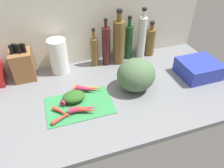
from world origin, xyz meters
TOP-DOWN VIEW (x-y plane):
  - ground_plane at (0.00, 0.00)cm, footprint 170.00×80.00cm
  - wall_back at (0.00, 38.50)cm, footprint 170.00×3.00cm
  - cutting_board at (-11.92, -6.61)cm, footprint 35.29×23.51cm
  - carrot_0 at (-15.35, 0.89)cm, footprint 12.90×14.11cm
  - carrot_1 at (-10.45, -12.29)cm, footprint 15.81×5.13cm
  - carrot_2 at (-20.33, -13.54)cm, footprint 14.72×7.94cm
  - carrot_3 at (-3.99, 3.51)cm, footprint 17.65×8.60cm
  - carrot_4 at (-9.67, -13.44)cm, footprint 11.13×7.75cm
  - carrot_5 at (-5.52, 2.78)cm, footprint 12.32×8.98cm
  - carrot_6 at (-21.40, -10.56)cm, footprint 9.66×10.49cm
  - carrot_greens_pile at (-13.89, -2.38)cm, footprint 12.21×9.39cm
  - winter_squash at (22.41, -2.23)cm, footprint 22.10×20.50cm
  - knife_block at (-38.64, 29.38)cm, footprint 12.40×13.05cm
  - paper_towel_roll at (-16.81, 29.50)cm, footprint 11.36×11.36cm
  - bottle_0 at (6.63, 30.18)cm, footprint 5.02×5.02cm
  - bottle_1 at (14.41, 29.10)cm, footprint 5.46×5.46cm
  - bottle_2 at (22.98, 28.43)cm, footprint 7.59×7.59cm
  - bottle_3 at (31.61, 32.01)cm, footprint 5.08×5.08cm
  - bottle_4 at (40.34, 29.90)cm, footprint 5.74×5.74cm
  - bottle_5 at (48.24, 31.83)cm, footprint 6.87×6.87cm
  - dish_rack at (65.76, -2.44)cm, footprint 23.84×21.10cm

SIDE VIEW (x-z plane):
  - ground_plane at x=0.00cm, z-range -3.00..0.00cm
  - cutting_board at x=-11.92cm, z-range 0.00..0.80cm
  - carrot_2 at x=-20.33cm, z-range 0.80..2.82cm
  - carrot_6 at x=-21.40cm, z-range 0.80..2.97cm
  - carrot_3 at x=-3.99cm, z-range 0.80..3.81cm
  - carrot_0 at x=-15.35cm, z-range 0.80..3.92cm
  - carrot_1 at x=-10.45cm, z-range 0.80..4.14cm
  - carrot_4 at x=-9.67cm, z-range 0.80..4.22cm
  - carrot_5 at x=-5.52cm, z-range 0.80..4.29cm
  - carrot_greens_pile at x=-13.89cm, z-range 0.80..5.97cm
  - dish_rack at x=65.76cm, z-range 0.00..9.75cm
  - winter_squash at x=22.41cm, z-range 0.00..19.13cm
  - knife_block at x=-38.64cm, z-range -2.37..21.52cm
  - bottle_5 at x=48.24cm, z-range -2.17..22.77cm
  - bottle_0 at x=6.63cm, z-range -2.77..23.56cm
  - paper_towel_roll at x=-16.81cm, z-range 0.00..22.56cm
  - bottle_3 at x=31.61cm, z-range -2.55..28.01cm
  - bottle_1 at x=14.41cm, z-range -2.46..29.59cm
  - bottle_4 at x=40.34cm, z-range -2.33..33.23cm
  - bottle_2 at x=22.98cm, z-range -2.80..34.11cm
  - wall_back at x=0.00cm, z-range 0.00..60.00cm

